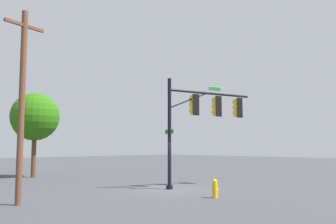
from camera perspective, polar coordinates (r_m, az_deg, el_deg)
name	(u,v)px	position (r m, az deg, el deg)	size (l,w,h in m)	color
ground_plane	(169,189)	(19.98, 0.23, -11.95)	(120.00, 120.00, 0.00)	#3C3E42
signal_pole_assembly	(203,113)	(21.21, 5.52, -0.12)	(5.68, 1.96, 6.01)	black
utility_pole	(22,102)	(15.69, -21.87, 1.52)	(1.78, 0.50, 7.79)	brown
fire_hydrant	(215,189)	(16.68, 7.33, -11.79)	(0.33, 0.24, 0.83)	#EAB30A
tree_near	(35,117)	(29.24, -20.06, -0.74)	(3.59, 3.59, 6.31)	brown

